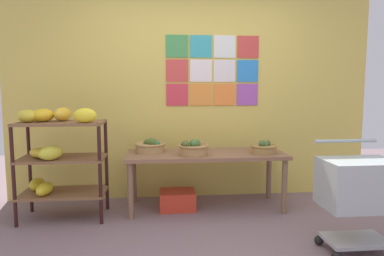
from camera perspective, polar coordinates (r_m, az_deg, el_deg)
back_wall_with_art at (r=4.28m, az=-0.02°, el=6.14°), size 4.43×0.07×2.62m
banana_shelf_unit at (r=3.81m, az=-21.54°, el=-3.47°), size 0.87×0.52×1.15m
display_table at (r=3.89m, az=2.27°, el=-5.07°), size 1.75×0.65×0.63m
fruit_basket_centre at (r=3.73m, az=0.30°, el=-3.33°), size 0.32×0.32×0.17m
fruit_basket_left at (r=3.94m, az=-6.86°, el=-2.95°), size 0.34×0.34×0.16m
fruit_basket_right at (r=3.91m, az=11.69°, el=-3.16°), size 0.30×0.30×0.15m
produce_crate_under_table at (r=3.97m, az=-2.42°, el=-11.70°), size 0.39×0.31×0.20m
shopping_cart at (r=3.17m, az=25.65°, el=-8.80°), size 0.59×0.45×0.91m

